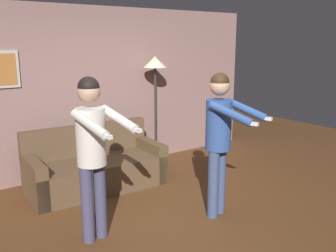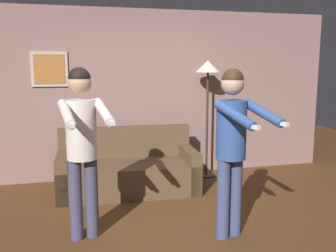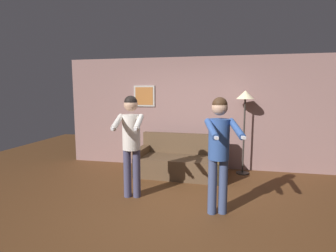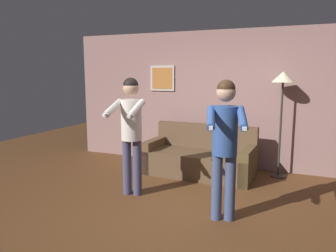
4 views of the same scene
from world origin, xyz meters
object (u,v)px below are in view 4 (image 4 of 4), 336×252
Objects in this scene: person_standing_left at (131,125)px; person_standing_right at (225,137)px; couch at (200,159)px; torchiere_lamp at (283,87)px.

person_standing_left reaches higher than person_standing_right.
couch is at bearing 64.90° from person_standing_left.
person_standing_left is (-1.95, -1.76, -0.51)m from torchiere_lamp.
couch is at bearing 115.79° from person_standing_right.
torchiere_lamp is 1.06× the size of person_standing_right.
torchiere_lamp is at bearing 42.05° from person_standing_left.
person_standing_left is (-0.64, -1.36, 0.78)m from couch.
person_standing_right is (0.81, -1.68, 0.77)m from couch.
couch is 1.69m from person_standing_left.
torchiere_lamp is (1.31, 0.40, 1.29)m from couch.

